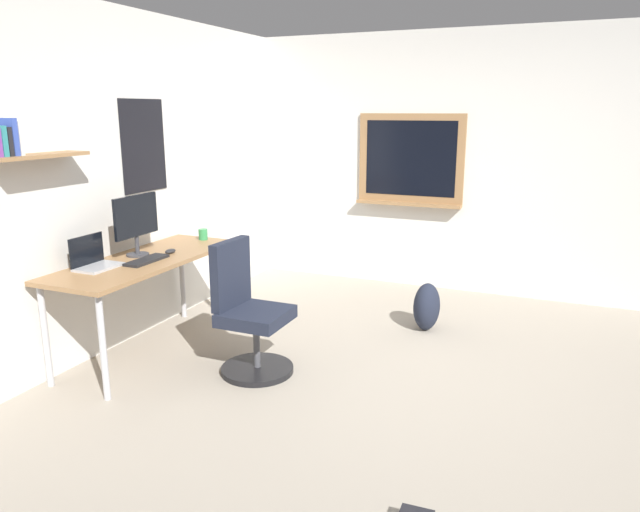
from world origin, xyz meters
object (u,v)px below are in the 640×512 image
Objects in this scene: laptop at (94,260)px; backpack at (427,307)px; computer_mouse at (170,251)px; keyboard at (147,260)px; monitor_primary at (136,221)px; coffee_mug at (203,234)px; office_chair at (248,317)px; desk at (146,267)px.

laptop reaches higher than backpack.
backpack is at bearing -57.89° from computer_mouse.
backpack is at bearing -51.87° from keyboard.
backpack is (1.27, -1.95, -0.82)m from monitor_primary.
computer_mouse is 1.13× the size of coffee_mug.
monitor_primary is at bearing 55.09° from keyboard.
monitor_primary is 0.73m from coffee_mug.
coffee_mug is at bearing 5.47° from computer_mouse.
monitor_primary reaches higher than coffee_mug.
coffee_mug reaches higher than backpack.
office_chair is 1.65m from backpack.
office_chair is (-0.01, -0.88, -0.27)m from desk.
laptop reaches higher than desk.
office_chair is 0.88m from keyboard.
office_chair is 1.15m from monitor_primary.
laptop is 0.47m from monitor_primary.
coffee_mug is at bearing -10.53° from monitor_primary.
backpack is (1.12, -1.78, -0.56)m from computer_mouse.
keyboard reaches higher than backpack.
coffee_mug is (0.73, 0.85, 0.39)m from office_chair.
computer_mouse reaches higher than desk.
office_chair is at bearing 143.49° from backpack.
desk is 4.43× the size of keyboard.
desk is 17.82× the size of coffee_mug.
office_chair is 2.33× the size of backpack.
monitor_primary is 1.25× the size of keyboard.
office_chair is at bearing -92.73° from monitor_primary.
keyboard is 3.56× the size of computer_mouse.
desk is 0.42m from laptop.
monitor_primary reaches higher than keyboard.
monitor_primary reaches higher than office_chair.
laptop is 0.61m from computer_mouse.
coffee_mug is at bearing -2.15° from desk.
coffee_mug reaches higher than keyboard.
coffee_mug is (0.72, -0.03, 0.12)m from desk.
desk is 0.23m from computer_mouse.
office_chair is at bearing -90.36° from desk.
computer_mouse is at bearing 75.74° from office_chair.
computer_mouse is at bearing -21.26° from desk.
monitor_primary is 0.35m from computer_mouse.
desk is at bearing 177.85° from coffee_mug.
coffee_mug is 2.01m from backpack.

